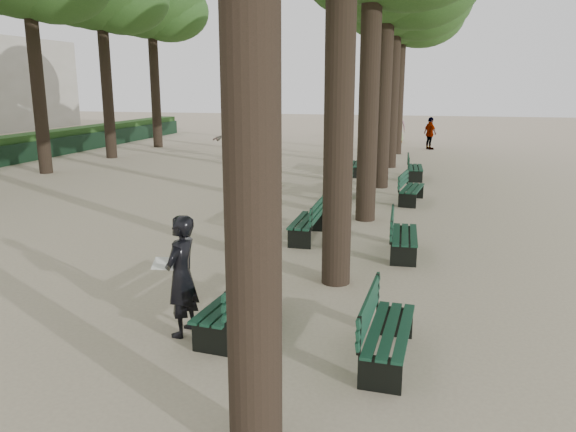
# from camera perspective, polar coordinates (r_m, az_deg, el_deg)

# --- Properties ---
(ground) EXTENTS (120.00, 120.00, 0.00)m
(ground) POSITION_cam_1_polar(r_m,az_deg,el_deg) (8.11, -9.43, -12.86)
(ground) COLOR #BAA98C
(ground) RESTS_ON ground
(bench_left_0) EXTENTS (0.74, 1.85, 0.92)m
(bench_left_0) POSITION_cam_1_polar(r_m,az_deg,el_deg) (8.39, -5.52, -9.78)
(bench_left_0) COLOR black
(bench_left_0) RESTS_ON ground
(bench_left_1) EXTENTS (0.58, 1.80, 0.92)m
(bench_left_1) POSITION_cam_1_polar(r_m,az_deg,el_deg) (13.09, 1.86, -1.22)
(bench_left_1) COLOR black
(bench_left_1) RESTS_ON ground
(bench_left_2) EXTENTS (0.66, 1.83, 0.92)m
(bench_left_2) POSITION_cam_1_polar(r_m,az_deg,el_deg) (17.94, 5.20, 2.71)
(bench_left_2) COLOR black
(bench_left_2) RESTS_ON ground
(bench_left_3) EXTENTS (0.68, 1.83, 0.92)m
(bench_left_3) POSITION_cam_1_polar(r_m,az_deg,el_deg) (22.56, 7.02, 4.84)
(bench_left_3) COLOR black
(bench_left_3) RESTS_ON ground
(bench_right_0) EXTENTS (0.66, 1.83, 0.92)m
(bench_right_0) POSITION_cam_1_polar(r_m,az_deg,el_deg) (7.59, 10.13, -12.51)
(bench_right_0) COLOR black
(bench_right_0) RESTS_ON ground
(bench_right_1) EXTENTS (0.64, 1.82, 0.92)m
(bench_right_1) POSITION_cam_1_polar(r_m,az_deg,el_deg) (12.13, 11.68, -2.67)
(bench_right_1) COLOR black
(bench_right_1) RESTS_ON ground
(bench_right_2) EXTENTS (0.78, 1.86, 0.92)m
(bench_right_2) POSITION_cam_1_polar(r_m,az_deg,el_deg) (17.53, 12.43, 2.20)
(bench_right_2) COLOR black
(bench_right_2) RESTS_ON ground
(bench_right_3) EXTENTS (0.66, 1.83, 0.92)m
(bench_right_3) POSITION_cam_1_polar(r_m,az_deg,el_deg) (21.97, 12.77, 4.38)
(bench_right_3) COLOR black
(bench_right_3) RESTS_ON ground
(man_with_map) EXTENTS (0.65, 0.74, 1.77)m
(man_with_map) POSITION_cam_1_polar(r_m,az_deg,el_deg) (8.17, -10.77, -5.99)
(man_with_map) COLOR black
(man_with_map) RESTS_ON ground
(pedestrian_d) EXTENTS (0.97, 0.59, 1.85)m
(pedestrian_d) POSITION_cam_1_polar(r_m,az_deg,el_deg) (35.73, 11.15, 8.83)
(pedestrian_d) COLOR #262628
(pedestrian_d) RESTS_ON ground
(pedestrian_c) EXTENTS (0.88, 1.06, 1.77)m
(pedestrian_c) POSITION_cam_1_polar(r_m,az_deg,el_deg) (32.17, 14.24, 8.14)
(pedestrian_c) COLOR #262628
(pedestrian_c) RESTS_ON ground
(pedestrian_a) EXTENTS (0.57, 0.80, 1.52)m
(pedestrian_a) POSITION_cam_1_polar(r_m,az_deg,el_deg) (28.91, 4.26, 7.72)
(pedestrian_a) COLOR #262628
(pedestrian_a) RESTS_ON ground
(pedestrian_e) EXTENTS (1.60, 0.92, 1.71)m
(pedestrian_e) POSITION_cam_1_polar(r_m,az_deg,el_deg) (27.77, -6.03, 7.65)
(pedestrian_e) COLOR #262628
(pedestrian_e) RESTS_ON ground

